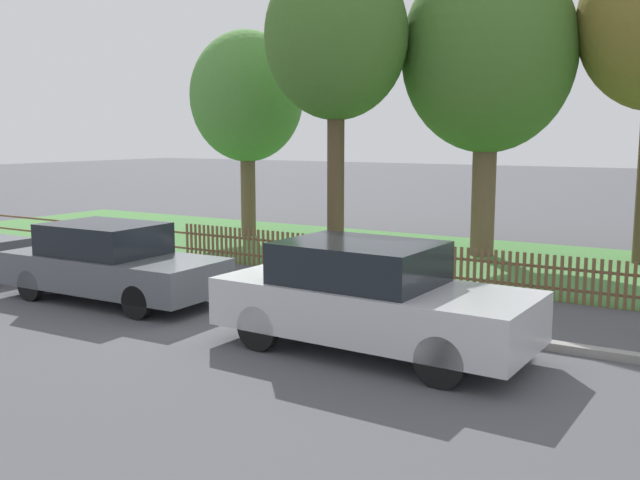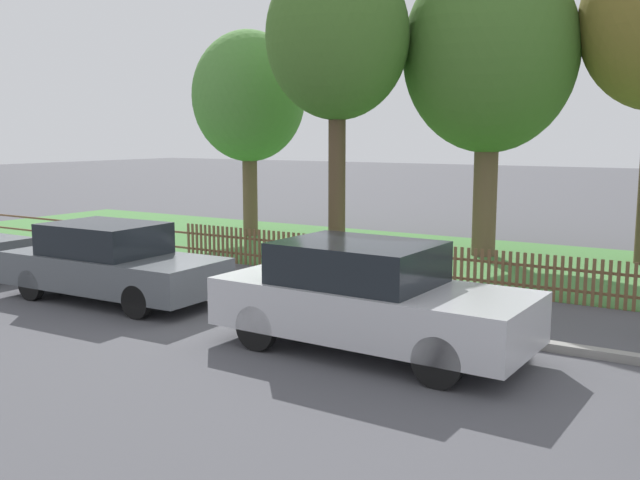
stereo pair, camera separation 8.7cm
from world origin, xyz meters
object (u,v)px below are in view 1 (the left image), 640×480
Objects in this scene: parked_car_black_saloon at (111,263)px; covered_motorcycle at (336,262)px; parked_car_navy_estate at (369,297)px; tree_mid_park at (488,54)px; tree_behind_motorcycle at (336,39)px; tree_nearest_kerb at (247,98)px.

parked_car_black_saloon is 4.13m from covered_motorcycle.
covered_motorcycle is at bearing 129.45° from parked_car_navy_estate.
tree_mid_park is at bearing 77.11° from covered_motorcycle.
parked_car_navy_estate is at bearing -4.46° from parked_car_black_saloon.
parked_car_black_saloon is at bearing 178.53° from parked_car_navy_estate.
tree_behind_motorcycle is at bearing 76.57° from parked_car_black_saloon.
covered_motorcycle is at bearing -59.63° from tree_behind_motorcycle.
covered_motorcycle is 9.10m from tree_nearest_kerb.
tree_mid_park is at bearing 100.17° from parked_car_navy_estate.
parked_car_navy_estate is 0.74× the size of tree_nearest_kerb.
tree_nearest_kerb is 0.83× the size of tree_behind_motorcycle.
tree_behind_motorcycle is at bearing -140.94° from tree_mid_park.
parked_car_black_saloon is 5.47m from parked_car_navy_estate.
parked_car_black_saloon is at bearing -147.05° from covered_motorcycle.
parked_car_black_saloon is 0.58× the size of tree_mid_park.
tree_nearest_kerb is at bearing 108.93° from parked_car_black_saloon.
tree_nearest_kerb is 0.82× the size of tree_mid_park.
parked_car_navy_estate is 12.37m from tree_nearest_kerb.
tree_nearest_kerb reaches higher than covered_motorcycle.
tree_mid_park is (-1.31, 8.60, 4.16)m from parked_car_navy_estate.
tree_mid_park is (2.89, 2.35, -0.31)m from tree_behind_motorcycle.
tree_behind_motorcycle is 3.74m from tree_mid_park.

